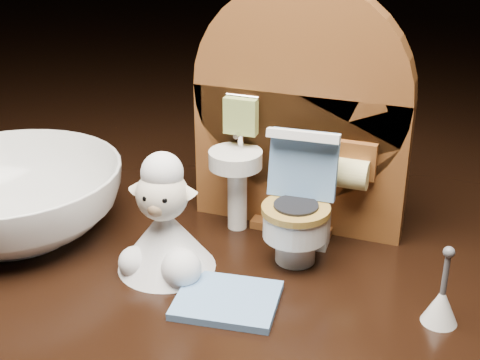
# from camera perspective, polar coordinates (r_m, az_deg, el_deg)

# --- Properties ---
(backdrop_panel) EXTENTS (0.13, 0.05, 0.15)m
(backdrop_panel) POSITION_cam_1_polar(r_m,az_deg,el_deg) (0.40, 4.99, 4.75)
(backdrop_panel) COLOR brown
(backdrop_panel) RESTS_ON ground
(toy_toilet) EXTENTS (0.04, 0.05, 0.08)m
(toy_toilet) POSITION_cam_1_polar(r_m,az_deg,el_deg) (0.38, 5.10, -2.69)
(toy_toilet) COLOR white
(toy_toilet) RESTS_ON ground
(bath_mat) EXTENTS (0.06, 0.05, 0.00)m
(bath_mat) POSITION_cam_1_polar(r_m,az_deg,el_deg) (0.35, -1.11, -10.22)
(bath_mat) COLOR #6591C7
(bath_mat) RESTS_ON ground
(toilet_brush) EXTENTS (0.02, 0.02, 0.04)m
(toilet_brush) POSITION_cam_1_polar(r_m,az_deg,el_deg) (0.34, 16.80, -10.00)
(toilet_brush) COLOR white
(toilet_brush) RESTS_ON ground
(plush_lamb) EXTENTS (0.05, 0.05, 0.07)m
(plush_lamb) POSITION_cam_1_polar(r_m,az_deg,el_deg) (0.37, -6.45, -4.24)
(plush_lamb) COLOR white
(plush_lamb) RESTS_ON ground
(ceramic_bowl) EXTENTS (0.17, 0.17, 0.04)m
(ceramic_bowl) POSITION_cam_1_polar(r_m,az_deg,el_deg) (0.43, -18.84, -1.60)
(ceramic_bowl) COLOR white
(ceramic_bowl) RESTS_ON ground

